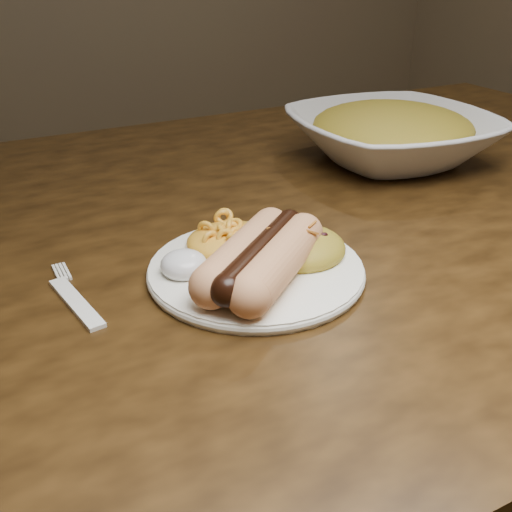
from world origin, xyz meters
name	(u,v)px	position (x,y,z in m)	size (l,w,h in m)	color
table	(253,278)	(0.00, 0.00, 0.66)	(1.60, 0.90, 0.75)	#482D10
plate	(256,270)	(-0.07, -0.14, 0.76)	(0.21, 0.21, 0.01)	white
hotdog	(261,256)	(-0.07, -0.16, 0.78)	(0.13, 0.15, 0.04)	tan
mac_and_cheese	(229,229)	(-0.07, -0.09, 0.78)	(0.09, 0.08, 0.03)	#F8A531
sour_cream	(184,260)	(-0.14, -0.12, 0.77)	(0.04, 0.04, 0.03)	white
taco_salad	(300,239)	(-0.02, -0.14, 0.78)	(0.09, 0.09, 0.04)	orange
fork	(76,303)	(-0.24, -0.11, 0.75)	(0.02, 0.16, 0.00)	white
serving_bowl	(391,137)	(0.27, 0.08, 0.79)	(0.29, 0.29, 0.07)	silver
bowl_filling	(392,128)	(0.27, 0.08, 0.80)	(0.23, 0.23, 0.06)	orange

